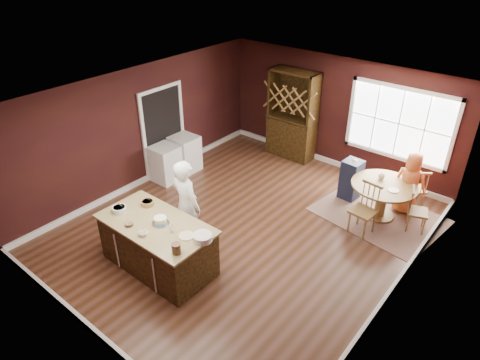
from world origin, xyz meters
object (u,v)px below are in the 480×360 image
(chair_south, at_px, (363,210))
(chair_east, at_px, (418,210))
(chair_north, at_px, (416,187))
(dryer, at_px, (185,154))
(seated_woman, at_px, (410,183))
(hutch, at_px, (292,115))
(toddler, at_px, (358,164))
(dining_table, at_px, (383,194))
(high_chair, at_px, (351,179))
(washer, at_px, (165,164))
(layer_cake, at_px, (160,221))
(baker, at_px, (186,205))
(kitchen_island, at_px, (158,246))

(chair_south, bearing_deg, chair_east, 50.23)
(chair_north, xyz_separation_m, dryer, (-4.93, -1.96, -0.02))
(seated_woman, distance_m, hutch, 3.41)
(toddler, bearing_deg, chair_south, -58.10)
(dining_table, bearing_deg, seated_woman, 56.29)
(chair_north, relative_size, toddler, 3.52)
(high_chair, bearing_deg, seated_woman, 16.72)
(hutch, relative_size, washer, 2.63)
(chair_north, bearing_deg, layer_cake, 22.70)
(dining_table, xyz_separation_m, baker, (-2.36, -3.19, 0.36))
(baker, height_order, high_chair, baker)
(layer_cake, distance_m, dryer, 3.58)
(chair_north, distance_m, toddler, 1.29)
(washer, bearing_deg, layer_cake, -42.75)
(seated_woman, xyz_separation_m, toddler, (-1.09, -0.15, 0.13))
(baker, xyz_separation_m, chair_north, (2.76, 4.00, -0.44))
(hutch, bearing_deg, chair_east, -17.48)
(layer_cake, bearing_deg, high_chair, 70.40)
(high_chair, bearing_deg, dryer, -155.38)
(chair_east, bearing_deg, high_chair, 61.50)
(kitchen_island, height_order, hutch, hutch)
(dining_table, relative_size, chair_east, 1.41)
(chair_south, relative_size, high_chair, 1.12)
(layer_cake, bearing_deg, baker, 97.06)
(high_chair, bearing_deg, chair_north, 29.15)
(layer_cake, xyz_separation_m, chair_east, (3.02, 3.85, -0.52))
(seated_woman, height_order, toddler, seated_woman)
(hutch, bearing_deg, high_chair, -22.85)
(layer_cake, bearing_deg, hutch, 97.91)
(chair_east, relative_size, chair_north, 1.01)
(toddler, bearing_deg, chair_north, 22.00)
(chair_east, relative_size, seated_woman, 0.68)
(seated_woman, bearing_deg, high_chair, 11.48)
(baker, xyz_separation_m, chair_east, (3.10, 3.18, -0.44))
(kitchen_island, xyz_separation_m, layer_cake, (0.08, 0.05, 0.54))
(chair_north, bearing_deg, washer, -9.76)
(chair_south, height_order, washer, chair_south)
(baker, distance_m, chair_south, 3.36)
(layer_cake, bearing_deg, seated_woman, 59.09)
(chair_east, height_order, chair_north, chair_east)
(kitchen_island, xyz_separation_m, toddler, (1.61, 4.26, 0.37))
(layer_cake, relative_size, seated_woman, 0.22)
(dining_table, bearing_deg, toddler, 154.98)
(layer_cake, distance_m, chair_east, 4.92)
(chair_east, bearing_deg, kitchen_island, 122.53)
(chair_north, bearing_deg, toddler, -15.51)
(chair_east, relative_size, washer, 1.07)
(washer, bearing_deg, dryer, 90.00)
(kitchen_island, distance_m, chair_east, 4.98)
(hutch, bearing_deg, seated_woman, -11.16)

